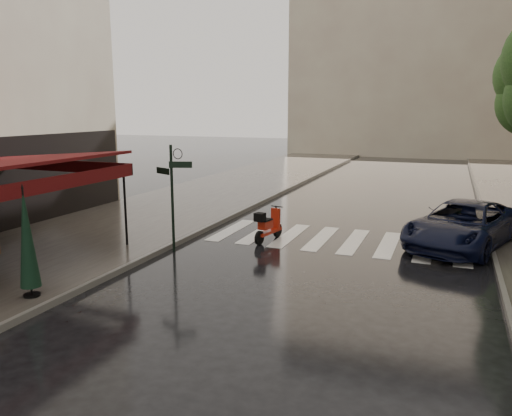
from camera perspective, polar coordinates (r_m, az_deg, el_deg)
The scene contains 10 objects.
ground at distance 11.80m, azimuth -11.75°, elevation -9.22°, with size 120.00×120.00×0.00m, color black.
sidewalk_near at distance 24.07m, azimuth -5.24°, elevation 1.55°, with size 6.00×60.00×0.12m, color #38332D.
curb_near at distance 22.88m, azimuth 1.61°, elevation 1.13°, with size 0.12×60.00×0.16m, color #595651.
curb_far at distance 21.63m, azimuth 24.40°, elevation -0.46°, with size 0.12×60.00×0.16m, color #595651.
crosswalk at distance 16.06m, azimuth 9.27°, elevation -3.61°, with size 7.85×3.20×0.01m.
signpost at distance 14.42m, azimuth -9.55°, elevation 2.12°, with size 1.17×0.29×3.10m.
backdrop_building at distance 47.69m, azimuth 18.28°, elevation 17.79°, with size 22.00×6.00×20.00m, color tan.
scooter at distance 15.61m, azimuth 1.37°, elevation -2.10°, with size 0.57×1.56×1.03m.
parked_car at distance 16.13m, azimuth 22.57°, elevation -1.78°, with size 2.28×4.94×1.37m, color black.
parasol_front at distance 11.56m, azimuth -24.72°, elevation -3.14°, with size 0.43×0.43×2.40m.
Camera 1 is at (6.14, -9.21, 4.06)m, focal length 35.00 mm.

